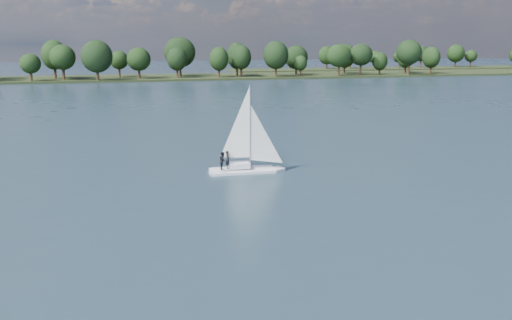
{
  "coord_description": "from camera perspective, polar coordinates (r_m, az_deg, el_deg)",
  "views": [
    {
      "loc": [
        -19.28,
        -14.55,
        13.2
      ],
      "look_at": [
        -4.31,
        35.73,
        2.5
      ],
      "focal_mm": 40.0,
      "sensor_mm": 36.0,
      "label": 1
    }
  ],
  "objects": [
    {
      "name": "far_shore_back",
      "position": [
        328.17,
        16.75,
        8.74
      ],
      "size": [
        220.0,
        30.0,
        1.4
      ],
      "primitive_type": "cube",
      "color": "black",
      "rests_on": "ground"
    },
    {
      "name": "far_shore",
      "position": [
        227.75,
        -11.81,
        7.96
      ],
      "size": [
        660.0,
        40.0,
        1.5
      ],
      "primitive_type": "cube",
      "color": "black",
      "rests_on": "ground"
    },
    {
      "name": "sailboat",
      "position": [
        59.0,
        -1.31,
        1.25
      ],
      "size": [
        7.41,
        2.49,
        9.6
      ],
      "rotation": [
        0.0,
        0.0,
        -0.06
      ],
      "color": "white",
      "rests_on": "ground"
    },
    {
      "name": "ground",
      "position": [
        116.91,
        -7.01,
        4.96
      ],
      "size": [
        700.0,
        700.0,
        0.0
      ],
      "primitive_type": "plane",
      "color": "#233342",
      "rests_on": "ground"
    },
    {
      "name": "treeline",
      "position": [
        222.75,
        -17.48,
        9.7
      ],
      "size": [
        562.45,
        74.05,
        17.89
      ],
      "color": "black",
      "rests_on": "ground"
    }
  ]
}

